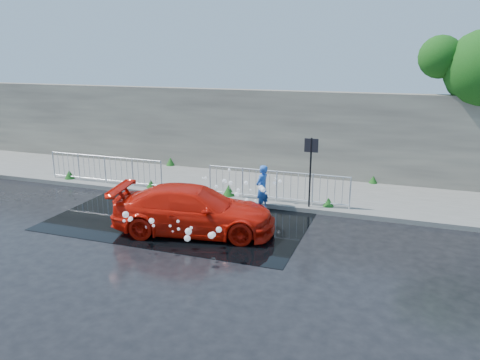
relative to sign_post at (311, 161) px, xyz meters
name	(u,v)px	position (x,y,z in m)	size (l,w,h in m)	color
ground	(152,227)	(-4.20, -3.10, -1.72)	(90.00, 90.00, 0.00)	black
pavement	(215,183)	(-4.20, 1.90, -1.65)	(30.00, 4.00, 0.15)	#5F5F5A
curb	(194,197)	(-4.20, -0.10, -1.64)	(30.00, 0.25, 0.16)	#5F5F5A
retaining_wall	(234,130)	(-4.20, 4.10, 0.18)	(30.00, 0.60, 3.50)	#59524B
puddle	(182,218)	(-3.70, -2.10, -1.72)	(8.00, 5.00, 0.01)	black
sign_post	(311,161)	(0.00, 0.00, 0.00)	(0.45, 0.06, 2.50)	black
railing_left	(105,169)	(-8.20, 0.25, -0.99)	(5.05, 0.05, 1.10)	silver
railing_right	(277,185)	(-1.20, 0.25, -0.99)	(5.05, 0.05, 1.10)	silver
weeds	(201,180)	(-4.57, 1.37, -1.40)	(12.17, 3.93, 0.40)	#134918
water_spray	(213,205)	(-2.51, -2.33, -1.07)	(3.48, 5.56, 1.08)	white
red_car	(194,210)	(-2.81, -3.01, -1.03)	(1.94, 4.77, 1.38)	red
person	(262,188)	(-1.53, -0.40, -0.95)	(0.57, 0.37, 1.55)	blue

